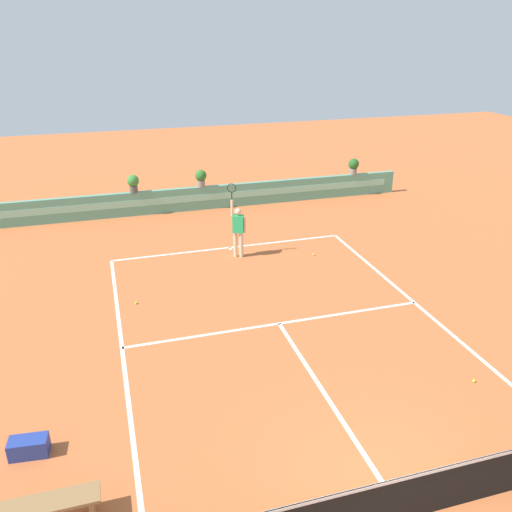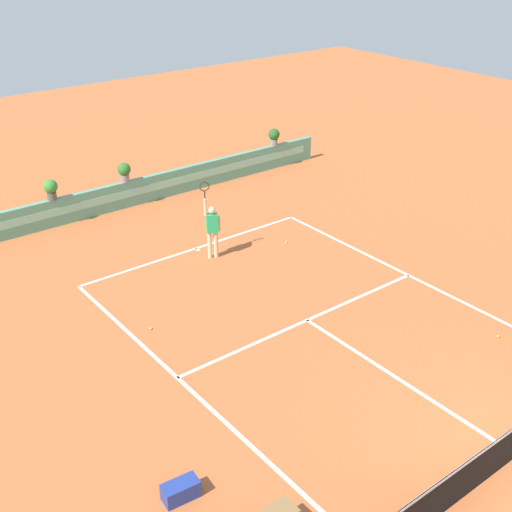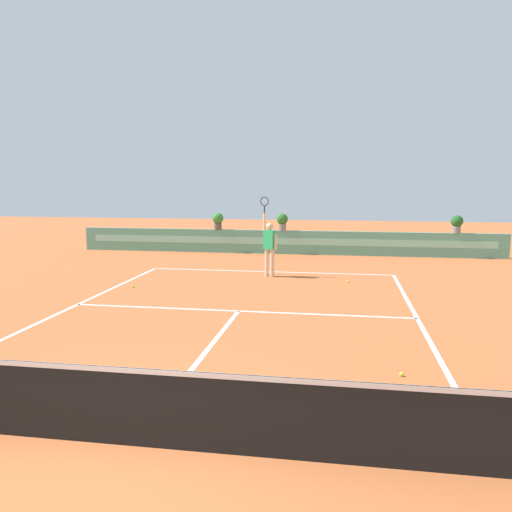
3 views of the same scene
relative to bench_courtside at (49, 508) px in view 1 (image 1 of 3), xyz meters
name	(u,v)px [view 1 (image 1 of 3)]	position (x,y,z in m)	size (l,w,h in m)	color
ground_plane	(284,331)	(5.51, 4.48, -0.38)	(60.00, 60.00, 0.00)	#BC6033
court_lines	(275,318)	(5.51, 5.20, -0.37)	(8.32, 11.94, 0.01)	white
net	(410,496)	(5.51, -1.52, 0.13)	(8.92, 0.10, 1.00)	#333333
back_wall_barrier	(204,198)	(5.51, 14.87, 0.12)	(18.00, 0.21, 1.00)	#599E84
bench_courtside	(49,508)	(0.00, 0.00, 0.00)	(1.60, 0.44, 0.51)	olive
gear_bag	(29,447)	(-0.47, 1.73, -0.20)	(0.70, 0.36, 0.36)	navy
tennis_player	(238,228)	(5.60, 9.51, 0.67)	(0.58, 0.35, 2.58)	beige
tennis_ball_near_baseline	(136,303)	(1.93, 7.08, -0.34)	(0.07, 0.07, 0.07)	#CCE033
tennis_ball_mid_court	(474,381)	(8.88, 1.24, -0.34)	(0.07, 0.07, 0.07)	#CCE033
tennis_ball_by_sideline	(314,254)	(8.13, 8.87, -0.34)	(0.07, 0.07, 0.07)	#CCE033
potted_plant_centre	(201,177)	(5.41, 14.87, 1.04)	(0.48, 0.48, 0.72)	gray
potted_plant_left	(133,182)	(2.60, 14.87, 1.04)	(0.48, 0.48, 0.72)	#514C47
potted_plant_far_right	(354,165)	(12.46, 14.87, 1.04)	(0.48, 0.48, 0.72)	gray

